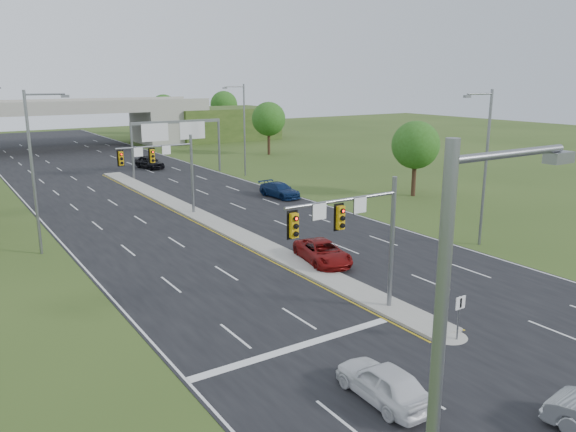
% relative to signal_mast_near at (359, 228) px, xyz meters
% --- Properties ---
extents(ground, '(240.00, 240.00, 0.00)m').
position_rel_signal_mast_near_xyz_m(ground, '(2.26, 0.07, -4.73)').
color(ground, '#304619').
rests_on(ground, ground).
extents(road, '(24.00, 160.00, 0.02)m').
position_rel_signal_mast_near_xyz_m(road, '(2.26, 35.07, -4.72)').
color(road, black).
rests_on(road, ground).
extents(median, '(2.00, 54.00, 0.16)m').
position_rel_signal_mast_near_xyz_m(median, '(2.26, 23.07, -4.63)').
color(median, gray).
rests_on(median, road).
extents(median_nose, '(2.00, 2.00, 0.16)m').
position_rel_signal_mast_near_xyz_m(median_nose, '(2.26, -3.93, -4.63)').
color(median_nose, gray).
rests_on(median_nose, road).
extents(lane_markings, '(23.72, 160.00, 0.01)m').
position_rel_signal_mast_near_xyz_m(lane_markings, '(1.66, 28.99, -4.70)').
color(lane_markings, gold).
rests_on(lane_markings, road).
extents(signal_mast_near, '(6.62, 0.60, 7.00)m').
position_rel_signal_mast_near_xyz_m(signal_mast_near, '(0.00, 0.00, 0.00)').
color(signal_mast_near, slate).
rests_on(signal_mast_near, ground).
extents(signal_mast_far, '(6.62, 0.60, 7.00)m').
position_rel_signal_mast_near_xyz_m(signal_mast_far, '(0.00, 25.00, 0.00)').
color(signal_mast_far, slate).
rests_on(signal_mast_far, ground).
extents(keep_right_sign, '(0.60, 0.13, 2.20)m').
position_rel_signal_mast_near_xyz_m(keep_right_sign, '(2.26, -4.45, -3.21)').
color(keep_right_sign, slate).
rests_on(keep_right_sign, ground).
extents(sign_gantry, '(11.58, 0.44, 6.67)m').
position_rel_signal_mast_near_xyz_m(sign_gantry, '(8.95, 44.99, 0.51)').
color(sign_gantry, slate).
rests_on(sign_gantry, ground).
extents(overpass, '(80.00, 14.00, 8.10)m').
position_rel_signal_mast_near_xyz_m(overpass, '(2.26, 80.07, -1.17)').
color(overpass, gray).
rests_on(overpass, ground).
extents(lightpole_l_mid, '(2.85, 0.25, 11.00)m').
position_rel_signal_mast_near_xyz_m(lightpole_l_mid, '(-11.03, 20.07, 1.38)').
color(lightpole_l_mid, slate).
rests_on(lightpole_l_mid, ground).
extents(lightpole_r_near, '(2.85, 0.25, 11.00)m').
position_rel_signal_mast_near_xyz_m(lightpole_r_near, '(15.56, 5.07, 1.38)').
color(lightpole_r_near, slate).
rests_on(lightpole_r_near, ground).
extents(lightpole_r_far, '(2.85, 0.25, 11.00)m').
position_rel_signal_mast_near_xyz_m(lightpole_r_far, '(15.56, 40.07, 1.38)').
color(lightpole_r_far, slate).
rests_on(lightpole_r_far, ground).
extents(tree_r_near, '(4.80, 4.80, 7.60)m').
position_rel_signal_mast_near_xyz_m(tree_r_near, '(24.26, 20.07, 0.45)').
color(tree_r_near, '#382316').
rests_on(tree_r_near, ground).
extents(tree_r_mid, '(5.20, 5.20, 8.12)m').
position_rel_signal_mast_near_xyz_m(tree_r_mid, '(28.26, 55.07, 0.78)').
color(tree_r_mid, '#382316').
rests_on(tree_r_mid, ground).
extents(tree_back_c, '(5.60, 5.60, 8.32)m').
position_rel_signal_mast_near_xyz_m(tree_back_c, '(26.26, 94.07, 0.78)').
color(tree_back_c, '#382316').
rests_on(tree_back_c, ground).
extents(tree_back_d, '(6.00, 6.00, 8.85)m').
position_rel_signal_mast_near_xyz_m(tree_back_d, '(40.26, 94.07, 1.11)').
color(tree_back_d, '#382316').
rests_on(tree_back_d, ground).
extents(car_white, '(1.86, 4.35, 1.46)m').
position_rel_signal_mast_near_xyz_m(car_white, '(-3.89, -6.21, -3.97)').
color(car_white, silver).
rests_on(car_white, road).
extents(car_far_a, '(3.37, 5.54, 1.44)m').
position_rel_signal_mast_near_xyz_m(car_far_a, '(3.76, 7.93, -3.99)').
color(car_far_a, maroon).
rests_on(car_far_a, road).
extents(car_far_b, '(2.57, 5.21, 1.46)m').
position_rel_signal_mast_near_xyz_m(car_far_b, '(12.44, 26.86, -3.98)').
color(car_far_b, '#0B1E45').
rests_on(car_far_b, road).
extents(car_far_c, '(2.93, 5.27, 1.69)m').
position_rel_signal_mast_near_xyz_m(car_far_c, '(7.80, 51.83, -3.86)').
color(car_far_c, black).
rests_on(car_far_c, road).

